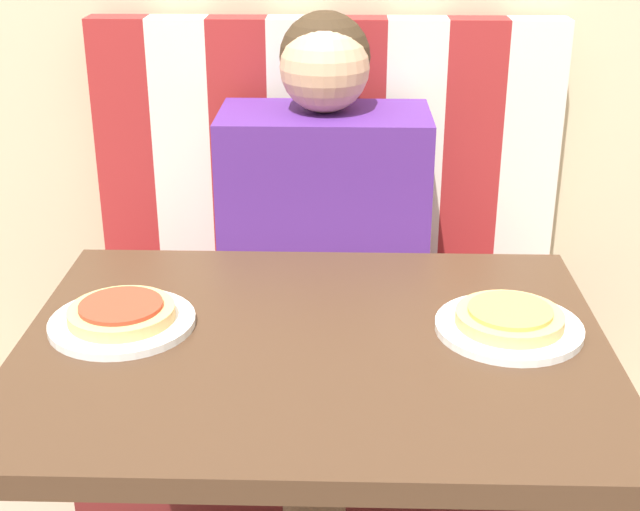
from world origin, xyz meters
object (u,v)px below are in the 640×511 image
Objects in this scene: person at (324,189)px; pizza_left at (121,312)px; plate_left at (122,322)px; pizza_right at (510,317)px; plate_right at (509,327)px.

person is 0.68m from pizza_left.
person reaches higher than plate_left.
pizza_right is at bearing -65.12° from person.
person is 0.68m from plate_left.
pizza_right is at bearing 90.00° from plate_right.
pizza_left and pizza_right have the same top height.
plate_left is 0.57m from pizza_right.
person is 0.68m from plate_right.
plate_left is 1.00× the size of plate_right.
pizza_left is at bearing 180.00° from plate_right.
pizza_right is (0.00, 0.00, 0.02)m from plate_right.
plate_left is 1.37× the size of pizza_right.
pizza_right reaches higher than plate_right.
pizza_left reaches higher than plate_right.
pizza_left is (-0.57, 0.00, 0.02)m from plate_right.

